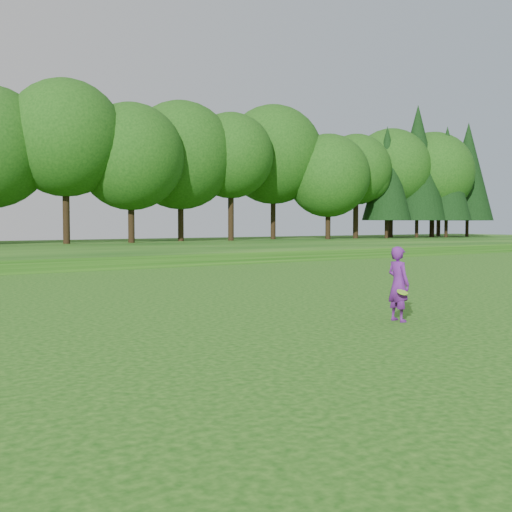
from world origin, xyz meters
TOP-DOWN VIEW (x-y plane):
  - ground at (0.00, 0.00)m, footprint 140.00×140.00m
  - walking_path at (0.00, 20.00)m, footprint 130.00×1.60m
  - woman at (0.53, 0.97)m, footprint 0.53×0.72m

SIDE VIEW (x-z plane):
  - ground at x=0.00m, z-range 0.00..0.00m
  - walking_path at x=0.00m, z-range 0.00..0.04m
  - woman at x=0.53m, z-range 0.00..1.65m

